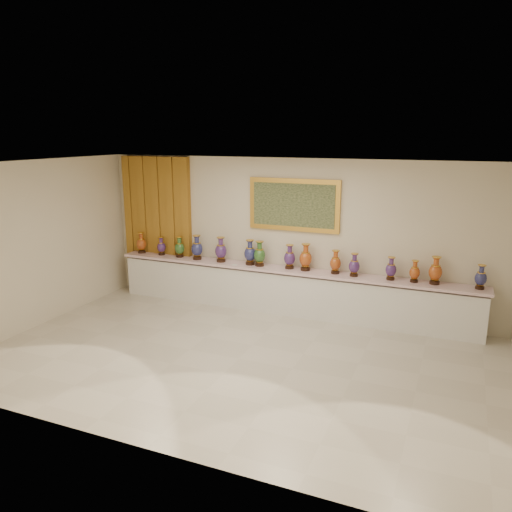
{
  "coord_description": "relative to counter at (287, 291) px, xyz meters",
  "views": [
    {
      "loc": [
        3.03,
        -6.56,
        3.45
      ],
      "look_at": [
        -0.42,
        1.7,
        1.24
      ],
      "focal_mm": 35.0,
      "sensor_mm": 36.0,
      "label": 1
    }
  ],
  "objects": [
    {
      "name": "vase_12",
      "position": [
        2.36,
        0.01,
        0.64
      ],
      "size": [
        0.2,
        0.2,
        0.39
      ],
      "rotation": [
        0.0,
        0.0,
        -0.08
      ],
      "color": "black",
      "rests_on": "counter"
    },
    {
      "name": "vase_7",
      "position": [
        0.04,
        0.02,
        0.68
      ],
      "size": [
        0.27,
        0.27,
        0.47
      ],
      "rotation": [
        0.0,
        0.0,
        0.25
      ],
      "color": "black",
      "rests_on": "counter"
    },
    {
      "name": "room",
      "position": [
        -2.54,
        0.17,
        1.16
      ],
      "size": [
        8.0,
        8.0,
        8.0
      ],
      "color": "beige",
      "rests_on": "ground"
    },
    {
      "name": "vase_13",
      "position": [
        2.7,
        0.02,
        0.68
      ],
      "size": [
        0.24,
        0.24,
        0.49
      ],
      "rotation": [
        0.0,
        0.0,
        -0.06
      ],
      "color": "black",
      "rests_on": "counter"
    },
    {
      "name": "vase_3",
      "position": [
        -1.96,
        -0.03,
        0.69
      ],
      "size": [
        0.26,
        0.26,
        0.51
      ],
      "rotation": [
        0.0,
        0.0,
        0.09
      ],
      "color": "black",
      "rests_on": "counter"
    },
    {
      "name": "vase_4",
      "position": [
        -1.42,
        -0.02,
        0.69
      ],
      "size": [
        0.31,
        0.31,
        0.51
      ],
      "rotation": [
        0.0,
        0.0,
        -0.37
      ],
      "color": "black",
      "rests_on": "counter"
    },
    {
      "name": "vase_2",
      "position": [
        -2.4,
        0.01,
        0.66
      ],
      "size": [
        0.2,
        0.2,
        0.44
      ],
      "rotation": [
        0.0,
        0.0,
        -0.0
      ],
      "color": "black",
      "rests_on": "counter"
    },
    {
      "name": "vase_14",
      "position": [
        3.42,
        0.02,
        0.65
      ],
      "size": [
        0.25,
        0.25,
        0.42
      ],
      "rotation": [
        0.0,
        0.0,
        -0.38
      ],
      "color": "black",
      "rests_on": "counter"
    },
    {
      "name": "vase_5",
      "position": [
        -0.78,
        -0.0,
        0.69
      ],
      "size": [
        0.3,
        0.3,
        0.5
      ],
      "rotation": [
        0.0,
        0.0,
        0.34
      ],
      "color": "black",
      "rests_on": "counter"
    },
    {
      "name": "vase_0",
      "position": [
        -3.37,
        0.01,
        0.67
      ],
      "size": [
        0.26,
        0.26,
        0.45
      ],
      "rotation": [
        0.0,
        0.0,
        -0.28
      ],
      "color": "black",
      "rests_on": "counter"
    },
    {
      "name": "vase_8",
      "position": [
        0.36,
        0.01,
        0.7
      ],
      "size": [
        0.27,
        0.27,
        0.52
      ],
      "rotation": [
        0.0,
        0.0,
        0.11
      ],
      "color": "black",
      "rests_on": "counter"
    },
    {
      "name": "label_card",
      "position": [
        -1.05,
        -0.14,
        0.47
      ],
      "size": [
        0.1,
        0.06,
        0.0
      ],
      "primitive_type": "cube",
      "color": "white",
      "rests_on": "counter"
    },
    {
      "name": "counter",
      "position": [
        0.0,
        0.0,
        0.0
      ],
      "size": [
        7.28,
        0.48,
        0.9
      ],
      "color": "white",
      "rests_on": "ground"
    },
    {
      "name": "vase_10",
      "position": [
        1.3,
        -0.03,
        0.66
      ],
      "size": [
        0.24,
        0.24,
        0.43
      ],
      "rotation": [
        0.0,
        0.0,
        0.25
      ],
      "color": "black",
      "rests_on": "counter"
    },
    {
      "name": "ground",
      "position": [
        0.0,
        -2.27,
        -0.44
      ],
      "size": [
        8.0,
        8.0,
        0.0
      ],
      "primitive_type": "plane",
      "color": "beige",
      "rests_on": "ground"
    },
    {
      "name": "vase_11",
      "position": [
        1.96,
        -0.0,
        0.65
      ],
      "size": [
        0.24,
        0.24,
        0.42
      ],
      "rotation": [
        0.0,
        0.0,
        -0.26
      ],
      "color": "black",
      "rests_on": "counter"
    },
    {
      "name": "vase_9",
      "position": [
        0.94,
        0.01,
        0.66
      ],
      "size": [
        0.27,
        0.27,
        0.44
      ],
      "rotation": [
        0.0,
        0.0,
        -0.4
      ],
      "color": "black",
      "rests_on": "counter"
    },
    {
      "name": "vase_1",
      "position": [
        -2.86,
        0.02,
        0.64
      ],
      "size": [
        0.22,
        0.22,
        0.39
      ],
      "rotation": [
        0.0,
        0.0,
        0.26
      ],
      "color": "black",
      "rests_on": "counter"
    },
    {
      "name": "vase_6",
      "position": [
        -0.57,
        -0.02,
        0.69
      ],
      "size": [
        0.27,
        0.27,
        0.5
      ],
      "rotation": [
        0.0,
        0.0,
        0.19
      ],
      "color": "black",
      "rests_on": "counter"
    }
  ]
}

